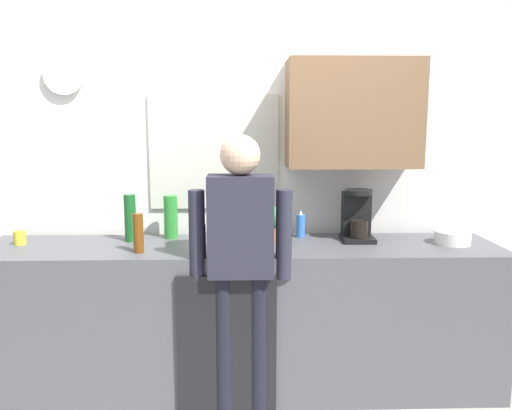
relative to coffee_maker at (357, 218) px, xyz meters
name	(u,v)px	position (x,y,z in m)	size (l,w,h in m)	color
ground_plane	(241,410)	(-0.74, -0.42, -1.06)	(8.00, 8.00, 0.00)	#9E998E
kitchen_counter	(241,316)	(-0.74, -0.12, -0.60)	(3.17, 0.64, 0.92)	#4C4C51
dishwasher_panel	(227,346)	(-0.82, -0.45, -0.65)	(0.56, 0.02, 0.82)	black
back_wall_assembly	(253,168)	(-0.66, 0.28, 0.29)	(4.77, 0.42, 2.60)	white
coffee_maker	(357,218)	(0.00, 0.00, 0.00)	(0.20, 0.20, 0.33)	black
bottle_green_wine	(130,218)	(-1.44, 0.01, 0.00)	(0.07, 0.07, 0.30)	#195923
bottle_dark_sauce	(201,240)	(-0.97, -0.36, -0.06)	(0.06, 0.06, 0.18)	black
bottle_olive_oil	(231,219)	(-0.81, 0.09, -0.02)	(0.06, 0.06, 0.25)	olive
bottle_amber_beer	(138,233)	(-1.33, -0.27, -0.03)	(0.06, 0.06, 0.23)	brown
bottle_clear_soda	(171,217)	(-1.20, 0.10, -0.01)	(0.09, 0.09, 0.28)	#2D8C33
cup_yellow_cup	(20,238)	(-2.11, -0.06, -0.10)	(0.07, 0.07, 0.09)	yellow
mixing_bowl	(452,237)	(0.58, -0.11, -0.11)	(0.22, 0.22, 0.08)	white
potted_plant	(271,221)	(-0.55, -0.01, -0.01)	(0.15, 0.15, 0.23)	#9E5638
dish_soap	(301,225)	(-0.35, 0.10, -0.07)	(0.06, 0.06, 0.18)	blue
person_at_sink	(241,253)	(-0.74, -0.42, -0.11)	(0.57, 0.22, 1.60)	black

